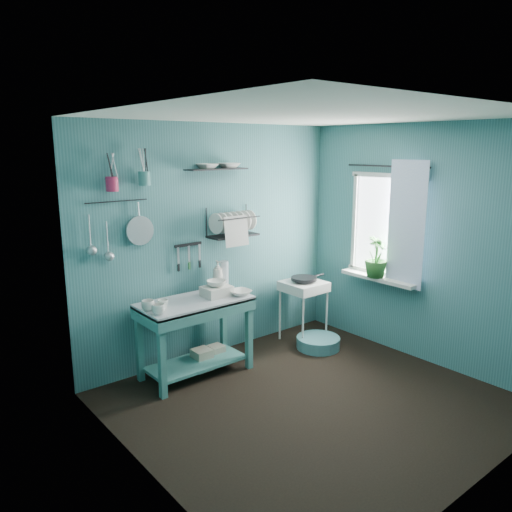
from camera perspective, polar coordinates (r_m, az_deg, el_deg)
floor at (r=4.72m, az=6.32°, el=-16.25°), size 3.20×3.20×0.00m
ceiling at (r=4.15m, az=7.17°, el=15.68°), size 3.20×3.20×0.00m
wall_back at (r=5.39m, az=-4.79°, el=1.60°), size 3.20×0.00×3.20m
wall_front at (r=3.44m, az=25.04°, el=-5.83°), size 3.20×0.00×3.20m
wall_left at (r=3.34m, az=-12.86°, el=-5.44°), size 0.00×3.00×3.00m
wall_right at (r=5.50m, az=18.41°, el=1.23°), size 0.00×3.00×3.00m
work_counter at (r=5.08m, az=-6.92°, el=-9.23°), size 1.17×0.70×0.78m
mug_left at (r=4.58m, az=-11.08°, el=-6.00°), size 0.12×0.12×0.10m
mug_mid at (r=4.71m, az=-10.58°, el=-5.49°), size 0.14×0.14×0.09m
mug_right at (r=4.70m, az=-12.22°, el=-5.54°), size 0.17×0.17×0.10m
wash_tub at (r=5.05m, az=-4.53°, el=-4.02°), size 0.28×0.22×0.10m
tub_bowl at (r=5.03m, az=-4.54°, el=-3.14°), size 0.19×0.19×0.06m
soap_bottle at (r=5.29m, az=-4.39°, el=-2.14°), size 0.11×0.12×0.30m
water_bottle at (r=5.37m, az=-3.64°, el=-2.03°), size 0.09×0.09×0.28m
counter_bowl at (r=5.07m, az=-1.82°, el=-4.20°), size 0.22×0.22×0.05m
hotplate_stand at (r=5.94m, az=5.42°, el=-6.29°), size 0.52×0.52×0.72m
frying_pan at (r=5.83m, az=5.49°, el=-2.59°), size 0.30×0.30×0.03m
knife_strip at (r=5.18m, az=-7.76°, el=1.29°), size 0.32×0.03×0.03m
dish_rack at (r=5.34m, az=-2.65°, el=3.93°), size 0.58×0.33×0.32m
upper_shelf at (r=5.20m, az=-4.51°, el=9.87°), size 0.71×0.21×0.01m
shelf_bowl_left at (r=5.14m, az=-5.58°, el=9.64°), size 0.23×0.23×0.05m
shelf_bowl_right at (r=5.30m, az=-3.06°, el=9.89°), size 0.25×0.25×0.05m
utensil_cup_magenta at (r=4.68m, az=-16.13°, el=7.90°), size 0.11×0.11×0.13m
utensil_cup_teal at (r=4.81m, az=-12.65°, el=8.65°), size 0.11×0.11×0.13m
colander at (r=4.87m, az=-13.13°, el=2.85°), size 0.28×0.03×0.28m
ladle_outer at (r=4.68m, az=-18.48°, el=2.69°), size 0.01×0.01×0.30m
ladle_inner at (r=4.75m, az=-16.64°, el=2.00°), size 0.01×0.01×0.30m
hook_rail at (r=4.76m, az=-15.63°, el=6.04°), size 0.60×0.01×0.01m
window_glass at (r=5.72m, az=14.64°, el=3.38°), size 0.00×1.10×1.10m
windowsill at (r=5.77m, az=13.82°, el=-2.49°), size 0.16×0.95×0.04m
curtain at (r=5.49m, az=16.79°, el=3.42°), size 0.00×1.35×1.35m
curtain_rod at (r=5.62m, az=14.73°, el=9.90°), size 0.02×1.05×0.02m
potted_plant at (r=5.68m, az=13.59°, el=-0.11°), size 0.30×0.30×0.46m
storage_tin_large at (r=5.28m, az=-6.20°, el=-11.67°), size 0.18×0.18×0.22m
storage_tin_small at (r=5.41m, az=-4.57°, el=-11.15°), size 0.15×0.15×0.20m
floor_basin at (r=5.83m, az=7.12°, el=-9.79°), size 0.49×0.49×0.13m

